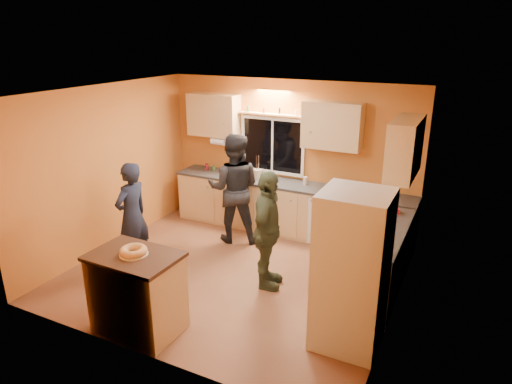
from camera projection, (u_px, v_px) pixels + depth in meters
The scene contains 14 objects.
ground at pixel (234, 273), 6.66m from camera, with size 4.50×4.50×0.00m, color brown.
room_shell at pixel (254, 160), 6.42m from camera, with size 4.54×4.04×2.61m.
back_counter at pixel (282, 207), 7.94m from camera, with size 4.23×0.62×0.90m.
right_counter at pixel (379, 259), 6.12m from camera, with size 0.62×1.84×0.90m.
refrigerator at pixel (351, 271), 4.89m from camera, with size 0.72×0.70×1.80m, color silver.
island at pixel (137, 292), 5.25m from camera, with size 1.02×0.71×0.98m.
bundt_pastry at pixel (133, 251), 5.07m from camera, with size 0.31×0.31×0.09m, color tan.
person_left at pixel (132, 215), 6.65m from camera, with size 0.58×0.38×1.59m, color black.
person_center at pixel (234, 188), 7.46m from camera, with size 0.89×0.69×1.82m, color black.
person_right at pixel (267, 231), 6.07m from camera, with size 0.97×0.40×1.65m, color #353E27.
mixing_bowl at pixel (345, 189), 7.34m from camera, with size 0.35×0.35×0.08m, color black.
utensil_crock at pixel (258, 174), 7.96m from camera, with size 0.14×0.14×0.17m, color beige.
potted_plant at pixel (373, 234), 5.42m from camera, with size 0.27×0.24×0.30m, color gray.
red_box at pixel (393, 211), 6.46m from camera, with size 0.16×0.12×0.07m, color maroon.
Camera 1 is at (2.89, -5.14, 3.31)m, focal length 32.00 mm.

